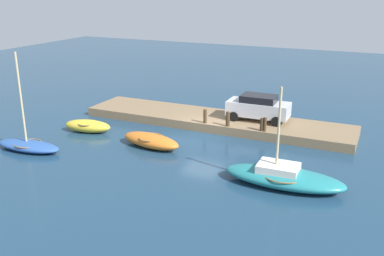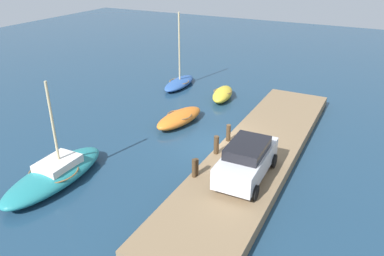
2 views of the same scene
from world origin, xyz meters
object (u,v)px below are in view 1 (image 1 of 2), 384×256
at_px(mooring_post_mid_west, 262,125).
at_px(mooring_post_east, 205,116).
at_px(rowboat_yellow, 88,126).
at_px(parked_car, 258,107).
at_px(rowboat_orange, 151,141).
at_px(sailboat_teal, 283,177).
at_px(rowboat_blue, 28,145).
at_px(mooring_post_mid_east, 228,119).
at_px(mooring_post_west, 265,124).

distance_m(mooring_post_mid_west, mooring_post_east, 3.83).
relative_size(rowboat_yellow, parked_car, 0.81).
bearing_deg(rowboat_orange, mooring_post_east, -105.07).
distance_m(rowboat_yellow, mooring_post_mid_west, 11.32).
height_order(rowboat_yellow, parked_car, parked_car).
relative_size(sailboat_teal, mooring_post_mid_west, 7.25).
distance_m(mooring_post_east, parked_car, 3.65).
height_order(rowboat_yellow, rowboat_blue, rowboat_blue).
bearing_deg(mooring_post_mid_east, rowboat_orange, 49.80).
height_order(rowboat_blue, mooring_post_west, rowboat_blue).
bearing_deg(rowboat_blue, sailboat_teal, -177.29).
relative_size(mooring_post_west, mooring_post_east, 0.96).
distance_m(mooring_post_west, mooring_post_mid_west, 0.20).
bearing_deg(sailboat_teal, rowboat_orange, -13.98).
relative_size(sailboat_teal, rowboat_yellow, 1.75).
relative_size(sailboat_teal, parked_car, 1.42).
bearing_deg(rowboat_orange, parked_car, -118.95).
distance_m(rowboat_yellow, rowboat_orange, 5.23).
xyz_separation_m(rowboat_yellow, parked_car, (-9.96, -5.38, 1.08)).
xyz_separation_m(mooring_post_west, mooring_post_east, (4.02, 0.00, 0.02)).
bearing_deg(rowboat_orange, mooring_post_mid_east, -121.04).
xyz_separation_m(sailboat_teal, rowboat_orange, (8.42, -1.93, -0.07)).
xyz_separation_m(mooring_post_mid_west, mooring_post_east, (3.83, 0.00, 0.06)).
bearing_deg(mooring_post_mid_east, mooring_post_west, 180.00).
relative_size(rowboat_orange, mooring_post_mid_west, 5.12).
relative_size(mooring_post_west, parked_car, 0.22).
bearing_deg(parked_car, mooring_post_mid_east, 55.27).
distance_m(sailboat_teal, parked_car, 8.86).
relative_size(rowboat_orange, mooring_post_mid_east, 4.32).
relative_size(sailboat_teal, mooring_post_west, 6.60).
height_order(rowboat_blue, mooring_post_east, rowboat_blue).
relative_size(mooring_post_west, mooring_post_mid_west, 1.10).
relative_size(rowboat_yellow, mooring_post_east, 3.60).
distance_m(rowboat_yellow, parked_car, 11.37).
bearing_deg(rowboat_orange, rowboat_blue, 38.43).
bearing_deg(rowboat_yellow, mooring_post_mid_east, -168.59).
height_order(sailboat_teal, mooring_post_mid_west, sailboat_teal).
relative_size(rowboat_yellow, rowboat_blue, 0.58).
bearing_deg(mooring_post_mid_west, rowboat_blue, 32.30).
distance_m(mooring_post_west, mooring_post_mid_east, 2.44).
bearing_deg(rowboat_orange, sailboat_teal, 176.28).
height_order(mooring_post_mid_west, parked_car, parked_car).
xyz_separation_m(rowboat_orange, mooring_post_west, (-5.82, -4.01, 0.63)).
bearing_deg(sailboat_teal, mooring_post_mid_west, -65.87).
bearing_deg(mooring_post_east, mooring_post_mid_west, 180.00).
relative_size(sailboat_teal, rowboat_orange, 1.42).
relative_size(rowboat_orange, mooring_post_west, 4.65).
xyz_separation_m(sailboat_teal, mooring_post_mid_west, (2.80, -5.93, 0.51)).
bearing_deg(mooring_post_east, mooring_post_mid_east, 180.00).
bearing_deg(mooring_post_mid_west, mooring_post_west, 180.00).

